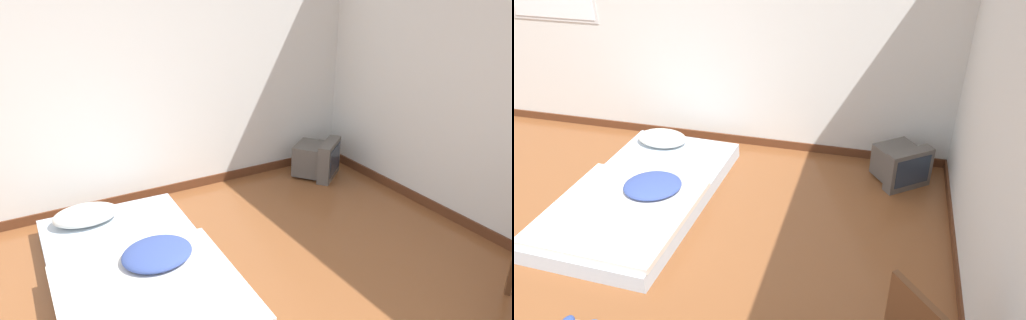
# 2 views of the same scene
# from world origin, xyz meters

# --- Properties ---
(wall_back) EXTENTS (8.17, 0.08, 2.60)m
(wall_back) POSITION_xyz_m (-0.02, 2.84, 1.29)
(wall_back) COLOR silver
(wall_back) RESTS_ON ground_plane
(mattress_bed) EXTENTS (1.21, 2.08, 0.29)m
(mattress_bed) POSITION_xyz_m (0.18, 1.50, 0.10)
(mattress_bed) COLOR silver
(mattress_bed) RESTS_ON ground_plane
(crt_tv) EXTENTS (0.58, 0.58, 0.39)m
(crt_tv) POSITION_xyz_m (2.42, 2.43, 0.19)
(crt_tv) COLOR #56514C
(crt_tv) RESTS_ON ground_plane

